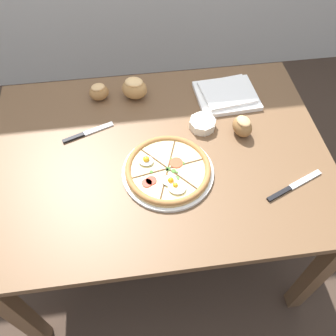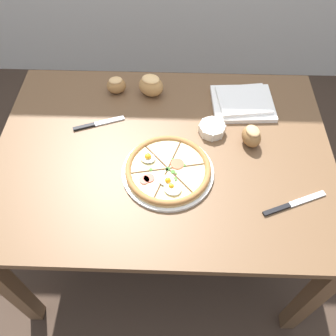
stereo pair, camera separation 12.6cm
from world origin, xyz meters
name	(u,v)px [view 2 (the right image)]	position (x,y,z in m)	size (l,w,h in m)	color
ground_plane	(165,237)	(0.00, 0.00, 0.00)	(12.00, 12.00, 0.00)	#3D2D23
dining_table	(163,167)	(0.00, 0.00, 0.65)	(1.29, 0.93, 0.74)	brown
pizza	(168,170)	(0.02, -0.10, 0.76)	(0.33, 0.33, 0.05)	white
ramekin_bowl	(212,128)	(0.19, 0.10, 0.77)	(0.11, 0.11, 0.04)	silver
napkin_folded	(243,102)	(0.32, 0.26, 0.76)	(0.26, 0.23, 0.04)	white
bread_piece_near	(116,85)	(-0.21, 0.33, 0.78)	(0.09, 0.08, 0.07)	#A3703D
bread_piece_mid	(251,136)	(0.33, 0.05, 0.79)	(0.09, 0.11, 0.08)	olive
bread_piece_far	(151,85)	(-0.06, 0.32, 0.80)	(0.12, 0.11, 0.10)	#B27F47
knife_main	(294,204)	(0.45, -0.22, 0.75)	(0.23, 0.11, 0.01)	silver
knife_spare	(98,124)	(-0.27, 0.13, 0.75)	(0.20, 0.09, 0.01)	silver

